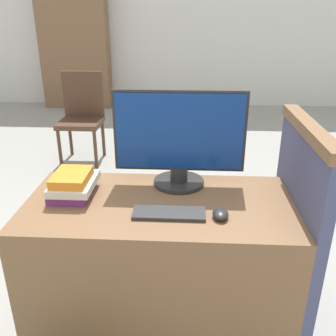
% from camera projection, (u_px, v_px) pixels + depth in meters
% --- Properties ---
extents(wall_back, '(12.00, 0.06, 2.80)m').
position_uv_depth(wall_back, '(183.00, 20.00, 6.12)').
color(wall_back, white).
rests_on(wall_back, ground_plane).
extents(desk, '(1.24, 0.63, 0.74)m').
position_uv_depth(desk, '(160.00, 267.00, 1.87)').
color(desk, brown).
rests_on(desk, ground_plane).
extents(carrel_divider, '(0.07, 0.71, 1.11)m').
position_uv_depth(carrel_divider, '(294.00, 233.00, 1.80)').
color(carrel_divider, '#474C70').
rests_on(carrel_divider, ground_plane).
extents(monitor, '(0.64, 0.26, 0.48)m').
position_uv_depth(monitor, '(179.00, 140.00, 1.82)').
color(monitor, '#282828').
rests_on(monitor, desk).
extents(keyboard, '(0.31, 0.11, 0.02)m').
position_uv_depth(keyboard, '(169.00, 213.00, 1.62)').
color(keyboard, '#2D2D2D').
rests_on(keyboard, desk).
extents(mouse, '(0.07, 0.10, 0.04)m').
position_uv_depth(mouse, '(220.00, 214.00, 1.59)').
color(mouse, '#262626').
rests_on(mouse, desk).
extents(book_stack, '(0.20, 0.27, 0.12)m').
position_uv_depth(book_stack, '(73.00, 184.00, 1.77)').
color(book_stack, '#7A3384').
rests_on(book_stack, desk).
extents(far_chair, '(0.44, 0.44, 0.95)m').
position_uv_depth(far_chair, '(82.00, 113.00, 4.04)').
color(far_chair, '#4C3323').
rests_on(far_chair, ground_plane).
extents(bookshelf_far, '(1.11, 0.32, 1.92)m').
position_uv_depth(bookshelf_far, '(75.00, 49.00, 6.17)').
color(bookshelf_far, '#846042').
rests_on(bookshelf_far, ground_plane).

